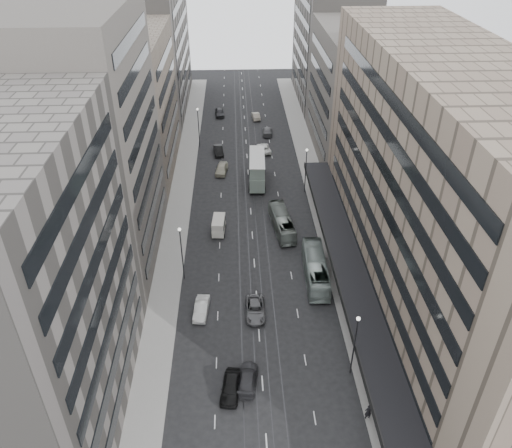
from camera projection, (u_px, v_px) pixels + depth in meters
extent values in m
plane|color=black|center=(260.00, 341.00, 58.53)|extent=(220.00, 220.00, 0.00)
cube|color=gray|center=(315.00, 184.00, 90.21)|extent=(4.00, 125.00, 0.15)
cube|color=gray|center=(182.00, 187.00, 89.32)|extent=(4.00, 125.00, 0.15)
cube|color=#806F5D|center=(442.00, 193.00, 57.75)|extent=(15.00, 60.00, 30.00)
cube|color=black|center=(351.00, 269.00, 63.45)|extent=(4.40, 60.00, 0.50)
cube|color=#544E48|center=(357.00, 93.00, 96.10)|extent=(15.00, 28.00, 24.00)
cube|color=#635F59|center=(332.00, 44.00, 120.02)|extent=(15.00, 32.00, 28.00)
cube|color=#635F59|center=(15.00, 296.00, 42.80)|extent=(15.00, 28.00, 30.00)
cube|color=#544E48|center=(86.00, 144.00, 64.22)|extent=(15.00, 26.00, 34.00)
cube|color=#6B6053|center=(127.00, 105.00, 89.21)|extent=(15.00, 28.00, 25.00)
cube|color=#635F59|center=(150.00, 49.00, 115.91)|extent=(15.00, 38.00, 28.00)
cylinder|color=#262628|center=(354.00, 347.00, 52.52)|extent=(0.16, 0.16, 8.00)
sphere|color=silver|center=(358.00, 319.00, 50.27)|extent=(0.44, 0.44, 0.44)
cylinder|color=#262628|center=(306.00, 172.00, 85.88)|extent=(0.16, 0.16, 8.00)
sphere|color=silver|center=(307.00, 150.00, 83.63)|extent=(0.44, 0.44, 0.44)
cylinder|color=#262628|center=(182.00, 255.00, 65.98)|extent=(0.16, 0.16, 8.00)
sphere|color=silver|center=(179.00, 229.00, 63.72)|extent=(0.44, 0.44, 0.44)
cylinder|color=#262628|center=(199.00, 129.00, 101.84)|extent=(0.16, 0.16, 8.00)
sphere|color=silver|center=(197.00, 109.00, 99.58)|extent=(0.44, 0.44, 0.44)
imported|color=gray|center=(315.00, 268.00, 67.44)|extent=(3.08, 11.59, 3.21)
imported|color=gray|center=(282.00, 222.00, 77.33)|extent=(3.64, 10.49, 2.86)
cube|color=slate|center=(257.00, 174.00, 89.90)|extent=(3.03, 9.69, 2.45)
cube|color=slate|center=(257.00, 163.00, 88.64)|extent=(2.97, 9.31, 2.13)
cube|color=silver|center=(257.00, 157.00, 88.02)|extent=(3.03, 9.69, 0.13)
cylinder|color=black|center=(250.00, 190.00, 87.69)|extent=(0.34, 1.08, 1.07)
cylinder|color=black|center=(265.00, 190.00, 87.70)|extent=(0.34, 1.08, 1.07)
cylinder|color=black|center=(250.00, 172.00, 93.46)|extent=(0.34, 1.08, 1.07)
cylinder|color=black|center=(264.00, 171.00, 93.47)|extent=(0.34, 1.08, 1.07)
cube|color=beige|center=(219.00, 228.00, 76.93)|extent=(2.10, 4.15, 1.24)
cube|color=beige|center=(219.00, 222.00, 76.32)|extent=(2.06, 4.07, 0.98)
cylinder|color=black|center=(212.00, 236.00, 76.18)|extent=(0.23, 0.66, 0.65)
cylinder|color=black|center=(224.00, 236.00, 76.14)|extent=(0.23, 0.66, 0.65)
cylinder|color=black|center=(214.00, 226.00, 78.40)|extent=(0.23, 0.66, 0.65)
cylinder|color=black|center=(226.00, 226.00, 78.36)|extent=(0.23, 0.66, 0.65)
imported|color=black|center=(231.00, 387.00, 52.13)|extent=(2.54, 4.97, 1.62)
imported|color=silver|center=(201.00, 308.00, 62.15)|extent=(2.03, 4.72, 1.51)
imported|color=#575659|center=(255.00, 309.00, 62.04)|extent=(2.47, 5.26, 1.45)
imported|color=#252527|center=(248.00, 378.00, 53.16)|extent=(2.72, 5.26, 1.46)
imported|color=#A6A189|center=(222.00, 169.00, 93.71)|extent=(2.64, 5.25, 1.71)
imported|color=black|center=(218.00, 150.00, 100.60)|extent=(2.26, 5.03, 1.60)
imported|color=white|center=(264.00, 148.00, 101.67)|extent=(2.97, 5.38, 1.43)
imported|color=#545456|center=(267.00, 131.00, 108.92)|extent=(2.30, 5.14, 1.46)
imported|color=#29292B|center=(220.00, 112.00, 118.15)|extent=(2.39, 5.05, 1.67)
imported|color=#A39887|center=(256.00, 116.00, 116.50)|extent=(1.98, 4.69, 1.50)
imported|color=black|center=(368.00, 412.00, 49.26)|extent=(0.76, 0.55, 1.94)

